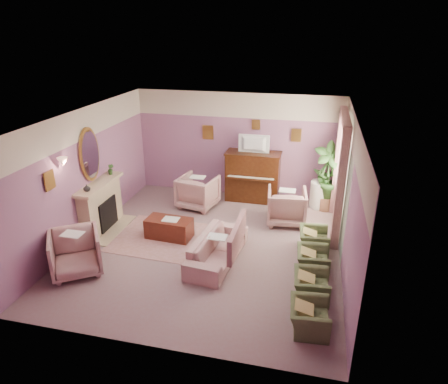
% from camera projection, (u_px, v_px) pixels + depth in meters
% --- Properties ---
extents(floor, '(5.50, 6.00, 0.01)m').
position_uv_depth(floor, '(208.00, 246.00, 8.58)').
color(floor, '#826465').
rests_on(floor, ground).
extents(ceiling, '(5.50, 6.00, 0.01)m').
position_uv_depth(ceiling, '(206.00, 116.00, 7.50)').
color(ceiling, silver).
rests_on(ceiling, wall_back).
extents(wall_back, '(5.50, 0.02, 2.80)m').
position_uv_depth(wall_back, '(237.00, 145.00, 10.73)').
color(wall_back, slate).
rests_on(wall_back, floor).
extents(wall_front, '(5.50, 0.02, 2.80)m').
position_uv_depth(wall_front, '(148.00, 266.00, 5.34)').
color(wall_front, slate).
rests_on(wall_front, floor).
extents(wall_left, '(0.02, 6.00, 2.80)m').
position_uv_depth(wall_left, '(85.00, 175.00, 8.62)').
color(wall_left, slate).
rests_on(wall_left, floor).
extents(wall_right, '(0.02, 6.00, 2.80)m').
position_uv_depth(wall_right, '(349.00, 198.00, 7.45)').
color(wall_right, slate).
rests_on(wall_right, floor).
extents(picture_rail_band, '(5.50, 0.01, 0.65)m').
position_uv_depth(picture_rail_band, '(238.00, 105.00, 10.31)').
color(picture_rail_band, beige).
rests_on(picture_rail_band, wall_back).
extents(stripe_panel, '(0.01, 3.00, 2.15)m').
position_uv_depth(stripe_panel, '(343.00, 189.00, 8.75)').
color(stripe_panel, '#A2B094').
rests_on(stripe_panel, wall_right).
extents(fireplace_surround, '(0.30, 1.40, 1.10)m').
position_uv_depth(fireplace_surround, '(101.00, 207.00, 9.09)').
color(fireplace_surround, tan).
rests_on(fireplace_surround, floor).
extents(fireplace_inset, '(0.18, 0.72, 0.68)m').
position_uv_depth(fireplace_inset, '(106.00, 214.00, 9.13)').
color(fireplace_inset, black).
rests_on(fireplace_inset, floor).
extents(fire_ember, '(0.06, 0.54, 0.10)m').
position_uv_depth(fire_ember, '(108.00, 221.00, 9.19)').
color(fire_ember, orange).
rests_on(fire_ember, floor).
extents(mantel_shelf, '(0.40, 1.55, 0.07)m').
position_uv_depth(mantel_shelf, '(99.00, 184.00, 8.87)').
color(mantel_shelf, tan).
rests_on(mantel_shelf, fireplace_surround).
extents(hearth, '(0.55, 1.50, 0.02)m').
position_uv_depth(hearth, '(112.00, 229.00, 9.26)').
color(hearth, tan).
rests_on(hearth, floor).
extents(mirror_frame, '(0.04, 0.72, 1.20)m').
position_uv_depth(mirror_frame, '(89.00, 154.00, 8.63)').
color(mirror_frame, '#A97C33').
rests_on(mirror_frame, wall_left).
extents(mirror_glass, '(0.01, 0.60, 1.06)m').
position_uv_depth(mirror_glass, '(91.00, 155.00, 8.63)').
color(mirror_glass, silver).
rests_on(mirror_glass, wall_left).
extents(sconce_shade, '(0.20, 0.20, 0.16)m').
position_uv_depth(sconce_shade, '(63.00, 162.00, 7.61)').
color(sconce_shade, '#FFB591').
rests_on(sconce_shade, wall_left).
extents(piano, '(1.40, 0.60, 1.30)m').
position_uv_depth(piano, '(253.00, 177.00, 10.63)').
color(piano, '#351809').
rests_on(piano, floor).
extents(piano_keyshelf, '(1.30, 0.12, 0.06)m').
position_uv_depth(piano_keyshelf, '(251.00, 179.00, 10.29)').
color(piano_keyshelf, '#351809').
rests_on(piano_keyshelf, piano).
extents(piano_keys, '(1.20, 0.08, 0.02)m').
position_uv_depth(piano_keys, '(251.00, 178.00, 10.27)').
color(piano_keys, beige).
rests_on(piano_keys, piano).
extents(piano_top, '(1.45, 0.65, 0.04)m').
position_uv_depth(piano_top, '(253.00, 153.00, 10.37)').
color(piano_top, '#351809').
rests_on(piano_top, piano).
extents(television, '(0.80, 0.12, 0.48)m').
position_uv_depth(television, '(253.00, 143.00, 10.21)').
color(television, black).
rests_on(television, piano).
extents(print_back_left, '(0.30, 0.03, 0.38)m').
position_uv_depth(print_back_left, '(208.00, 132.00, 10.74)').
color(print_back_left, '#A97C33').
rests_on(print_back_left, wall_back).
extents(print_back_right, '(0.26, 0.03, 0.34)m').
position_uv_depth(print_back_right, '(296.00, 135.00, 10.22)').
color(print_back_right, '#A97C33').
rests_on(print_back_right, wall_back).
extents(print_back_mid, '(0.22, 0.03, 0.26)m').
position_uv_depth(print_back_mid, '(256.00, 125.00, 10.36)').
color(print_back_mid, '#A97C33').
rests_on(print_back_mid, wall_back).
extents(print_left_wall, '(0.03, 0.28, 0.36)m').
position_uv_depth(print_left_wall, '(49.00, 180.00, 7.41)').
color(print_left_wall, '#A97C33').
rests_on(print_left_wall, wall_left).
extents(window_blind, '(0.03, 1.40, 1.80)m').
position_uv_depth(window_blind, '(345.00, 158.00, 8.74)').
color(window_blind, beige).
rests_on(window_blind, wall_right).
extents(curtain_left, '(0.16, 0.34, 2.60)m').
position_uv_depth(curtain_left, '(340.00, 190.00, 8.09)').
color(curtain_left, '#965F60').
rests_on(curtain_left, floor).
extents(curtain_right, '(0.16, 0.34, 2.60)m').
position_uv_depth(curtain_right, '(338.00, 162.00, 9.74)').
color(curtain_right, '#965F60').
rests_on(curtain_right, floor).
extents(pelmet, '(0.16, 2.20, 0.16)m').
position_uv_depth(pelmet, '(346.00, 119.00, 8.43)').
color(pelmet, '#965F60').
rests_on(pelmet, wall_right).
extents(mantel_plant, '(0.16, 0.16, 0.28)m').
position_uv_depth(mantel_plant, '(111.00, 169.00, 9.29)').
color(mantel_plant, '#2D5722').
rests_on(mantel_plant, mantel_shelf).
extents(mantel_vase, '(0.16, 0.16, 0.16)m').
position_uv_depth(mantel_vase, '(87.00, 188.00, 8.37)').
color(mantel_vase, beige).
rests_on(mantel_vase, mantel_shelf).
extents(area_rug, '(2.57, 1.90, 0.01)m').
position_uv_depth(area_rug, '(172.00, 239.00, 8.84)').
color(area_rug, '#AC7671').
rests_on(area_rug, floor).
extents(coffee_table, '(1.03, 0.57, 0.45)m').
position_uv_depth(coffee_table, '(169.00, 228.00, 8.84)').
color(coffee_table, '#501E11').
rests_on(coffee_table, floor).
extents(table_paper, '(0.35, 0.28, 0.01)m').
position_uv_depth(table_paper, '(171.00, 219.00, 8.74)').
color(table_paper, beige).
rests_on(table_paper, coffee_table).
extents(sofa, '(0.62, 1.87, 0.76)m').
position_uv_depth(sofa, '(217.00, 244.00, 7.92)').
color(sofa, tan).
rests_on(sofa, floor).
extents(sofa_throw, '(0.09, 1.42, 0.52)m').
position_uv_depth(sofa_throw, '(237.00, 236.00, 7.75)').
color(sofa_throw, '#965F60').
rests_on(sofa_throw, sofa).
extents(floral_armchair_left, '(0.89, 0.89, 0.93)m').
position_uv_depth(floral_armchair_left, '(198.00, 190.00, 10.26)').
color(floral_armchair_left, tan).
rests_on(floral_armchair_left, floor).
extents(floral_armchair_right, '(0.89, 0.89, 0.93)m').
position_uv_depth(floral_armchair_right, '(286.00, 204.00, 9.44)').
color(floral_armchair_right, tan).
rests_on(floral_armchair_right, floor).
extents(floral_armchair_front, '(0.89, 0.89, 0.93)m').
position_uv_depth(floral_armchair_front, '(75.00, 251.00, 7.50)').
color(floral_armchair_front, tan).
rests_on(floral_armchair_front, floor).
extents(olive_chair_a, '(0.49, 0.70, 0.60)m').
position_uv_depth(olive_chair_a, '(310.00, 313.00, 6.12)').
color(olive_chair_a, '#536137').
rests_on(olive_chair_a, floor).
extents(olive_chair_b, '(0.49, 0.70, 0.60)m').
position_uv_depth(olive_chair_b, '(311.00, 282.00, 6.86)').
color(olive_chair_b, '#536137').
rests_on(olive_chair_b, floor).
extents(olive_chair_c, '(0.49, 0.70, 0.60)m').
position_uv_depth(olive_chair_c, '(313.00, 257.00, 7.60)').
color(olive_chair_c, '#536137').
rests_on(olive_chair_c, floor).
extents(olive_chair_d, '(0.49, 0.70, 0.60)m').
position_uv_depth(olive_chair_d, '(314.00, 237.00, 8.33)').
color(olive_chair_d, '#536137').
rests_on(olive_chair_d, floor).
extents(side_table, '(0.52, 0.52, 0.70)m').
position_uv_depth(side_table, '(320.00, 194.00, 10.29)').
color(side_table, white).
rests_on(side_table, floor).
extents(side_plant_big, '(0.30, 0.30, 0.34)m').
position_uv_depth(side_plant_big, '(322.00, 176.00, 10.09)').
color(side_plant_big, '#2D5722').
rests_on(side_plant_big, side_table).
extents(side_plant_small, '(0.16, 0.16, 0.28)m').
position_uv_depth(side_plant_small, '(327.00, 178.00, 9.99)').
color(side_plant_small, '#2D5722').
rests_on(side_plant_small, side_table).
extents(palm_pot, '(0.34, 0.34, 0.34)m').
position_uv_depth(palm_pot, '(325.00, 204.00, 10.21)').
color(palm_pot, brown).
rests_on(palm_pot, floor).
extents(palm_plant, '(0.76, 0.76, 1.44)m').
position_uv_depth(palm_plant, '(328.00, 171.00, 9.86)').
color(palm_plant, '#2D5722').
rests_on(palm_plant, palm_pot).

